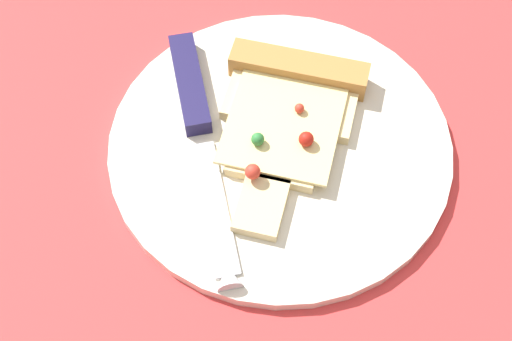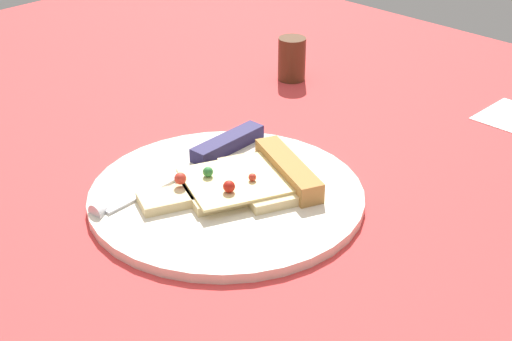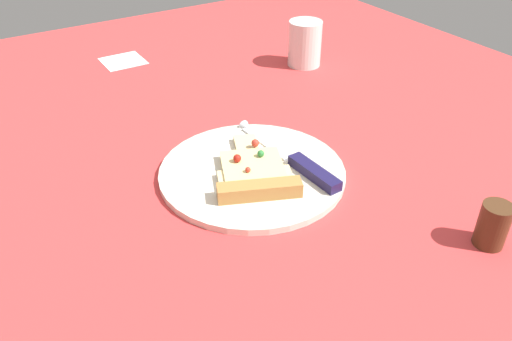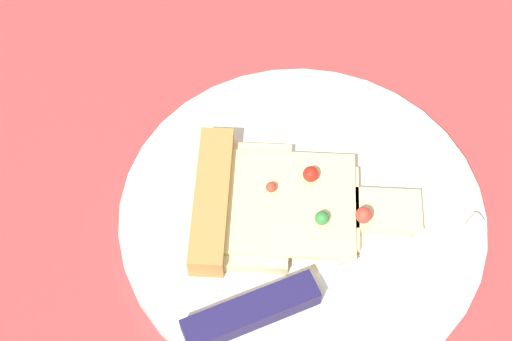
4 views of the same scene
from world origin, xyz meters
TOP-DOWN VIEW (x-y plane):
  - ground_plane at (-0.02, 0.03)cm, footprint 149.62×149.62cm
  - plate at (-9.79, 1.99)cm, footprint 28.53×28.53cm
  - pizza_slice at (-12.14, 2.99)cm, footprint 19.06×14.57cm
  - knife at (-11.90, -4.54)cm, footprint 24.07×3.29cm

SIDE VIEW (x-z plane):
  - ground_plane at x=-0.02cm, z-range -3.00..0.00cm
  - plate at x=-9.79cm, z-range 0.00..1.05cm
  - knife at x=-11.90cm, z-range 0.43..2.88cm
  - pizza_slice at x=-12.14cm, z-range 0.57..3.12cm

